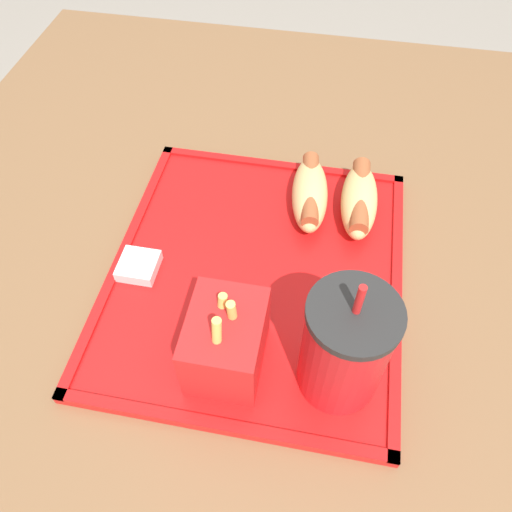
{
  "coord_description": "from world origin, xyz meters",
  "views": [
    {
      "loc": [
        0.3,
        0.05,
        1.2
      ],
      "look_at": [
        -0.05,
        -0.01,
        0.75
      ],
      "focal_mm": 35.0,
      "sensor_mm": 36.0,
      "label": 1
    }
  ],
  "objects": [
    {
      "name": "ground_plane",
      "position": [
        0.0,
        0.0,
        0.0
      ],
      "size": [
        8.0,
        8.0,
        0.0
      ],
      "primitive_type": "plane",
      "color": "gray"
    },
    {
      "name": "dining_table",
      "position": [
        0.0,
        0.0,
        0.35
      ],
      "size": [
        1.25,
        1.03,
        0.71
      ],
      "color": "brown",
      "rests_on": "ground_plane"
    },
    {
      "name": "food_tray",
      "position": [
        -0.05,
        -0.01,
        0.71
      ],
      "size": [
        0.39,
        0.34,
        0.01
      ],
      "color": "red",
      "rests_on": "dining_table"
    },
    {
      "name": "soda_cup",
      "position": [
        0.07,
        0.1,
        0.78
      ],
      "size": [
        0.08,
        0.08,
        0.17
      ],
      "color": "red",
      "rests_on": "food_tray"
    },
    {
      "name": "hot_dog_far",
      "position": [
        -0.16,
        0.1,
        0.74
      ],
      "size": [
        0.13,
        0.05,
        0.05
      ],
      "color": "#DBB270",
      "rests_on": "food_tray"
    },
    {
      "name": "hot_dog_near",
      "position": [
        -0.16,
        0.04,
        0.74
      ],
      "size": [
        0.13,
        0.06,
        0.05
      ],
      "color": "#DBB270",
      "rests_on": "food_tray"
    },
    {
      "name": "fries_carton",
      "position": [
        0.07,
        -0.02,
        0.76
      ],
      "size": [
        0.09,
        0.07,
        0.11
      ],
      "color": "red",
      "rests_on": "food_tray"
    },
    {
      "name": "sauce_cup_mayo",
      "position": [
        -0.02,
        -0.15,
        0.73
      ],
      "size": [
        0.05,
        0.05,
        0.02
      ],
      "color": "silver",
      "rests_on": "food_tray"
    }
  ]
}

